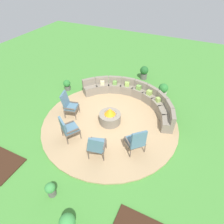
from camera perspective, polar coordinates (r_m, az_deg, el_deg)
The scene contains 13 objects.
ground_plane at distance 8.11m, azimuth -0.61°, elevation -3.26°, with size 24.00×24.00×0.00m, color #478C38.
patio_circle at distance 8.09m, azimuth -0.61°, elevation -3.10°, with size 5.67×5.67×0.06m, color tan.
fire_pit at distance 7.88m, azimuth -0.62°, elevation -1.47°, with size 0.90×0.90×0.72m.
curved_stone_bench at distance 9.07m, azimuth 6.39°, elevation 4.85°, with size 4.73×2.29×0.78m.
lounge_chair_front_left at distance 8.24m, azimuth -12.82°, elevation 2.23°, with size 0.68×0.65×1.15m.
lounge_chair_front_right at distance 7.22m, azimuth -13.08°, elevation -4.67°, with size 0.78×0.80×1.04m.
lounge_chair_back_left at distance 6.50m, azimuth -4.63°, elevation -9.95°, with size 0.73×0.75×1.03m.
lounge_chair_back_right at distance 6.64m, azimuth 7.24°, elevation -8.51°, with size 0.83×0.86×1.08m.
potted_plant_0 at distance 11.06m, azimuth 9.59°, elevation 11.71°, with size 0.46×0.46×0.76m.
potted_plant_1 at distance 10.24m, azimuth -13.34°, elevation 7.98°, with size 0.36×0.36×0.57m.
potted_plant_2 at distance 6.21m, azimuth -17.93°, elevation -21.18°, with size 0.31×0.31×0.53m.
potted_plant_3 at distance 9.79m, azimuth 15.05°, elevation 6.44°, with size 0.46×0.46×0.69m.
potted_plant_4 at distance 5.65m, azimuth -13.17°, elevation -29.66°, with size 0.42×0.42×0.62m.
Camera 1 is at (2.61, -5.31, 5.55)m, focal length 30.49 mm.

